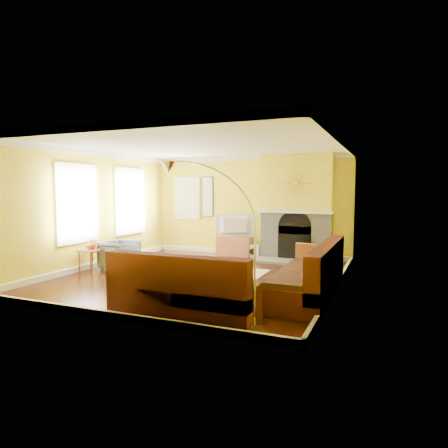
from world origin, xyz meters
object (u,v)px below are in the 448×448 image
at_px(arc_lamp, 214,241).
at_px(armchair, 120,255).
at_px(side_table, 91,261).
at_px(sectional_sofa, 242,268).
at_px(coffee_table, 197,277).
at_px(media_console, 235,246).

bearing_deg(arc_lamp, armchair, 144.97).
distance_m(side_table, arc_lamp, 4.36).
relative_size(sectional_sofa, coffee_table, 3.24).
relative_size(side_table, arc_lamp, 0.22).
height_order(media_console, armchair, armchair).
bearing_deg(armchair, arc_lamp, -125.03).
height_order(coffee_table, arc_lamp, arc_lamp).
bearing_deg(media_console, arc_lamp, -71.90).
xyz_separation_m(sectional_sofa, media_console, (-1.57, 3.69, -0.19)).
bearing_deg(coffee_table, sectional_sofa, -1.24).
height_order(armchair, arc_lamp, arc_lamp).
bearing_deg(armchair, media_console, -32.32).
bearing_deg(sectional_sofa, side_table, 172.64).
bearing_deg(side_table, armchair, 49.12).
distance_m(sectional_sofa, armchair, 3.44).
relative_size(sectional_sofa, side_table, 7.10).
xyz_separation_m(coffee_table, media_console, (-0.68, 3.67, 0.05)).
bearing_deg(sectional_sofa, media_console, 113.02).
relative_size(media_console, armchair, 1.33).
distance_m(sectional_sofa, arc_lamp, 1.59).
bearing_deg(armchair, side_table, 139.12).
bearing_deg(coffee_table, arc_lamp, -55.63).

